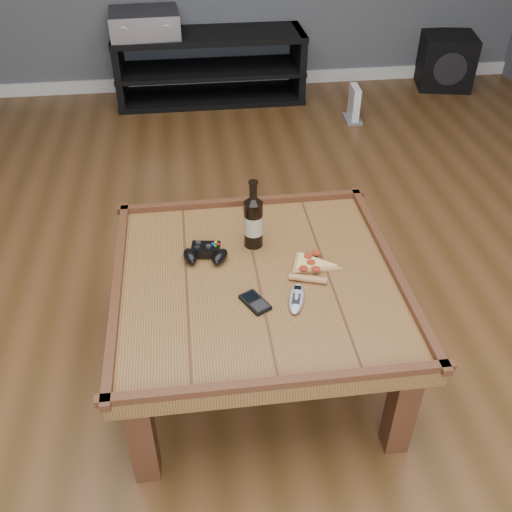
{
  "coord_description": "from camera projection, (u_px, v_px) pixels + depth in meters",
  "views": [
    {
      "loc": [
        -0.2,
        -1.53,
        1.73
      ],
      "look_at": [
        -0.0,
        0.03,
        0.52
      ],
      "focal_mm": 40.0,
      "sensor_mm": 36.0,
      "label": 1
    }
  ],
  "objects": [
    {
      "name": "baseboard",
      "position": [
        210.0,
        81.0,
        4.6
      ],
      "size": [
        5.0,
        0.02,
        0.1
      ],
      "primitive_type": "cube",
      "color": "silver",
      "rests_on": "ground"
    },
    {
      "name": "media_console",
      "position": [
        210.0,
        67.0,
        4.29
      ],
      "size": [
        1.4,
        0.45,
        0.5
      ],
      "color": "black",
      "rests_on": "ground"
    },
    {
      "name": "ground",
      "position": [
        258.0,
        364.0,
        2.27
      ],
      "size": [
        6.0,
        6.0,
        0.0
      ],
      "primitive_type": "plane",
      "color": "#4A2F15",
      "rests_on": "ground"
    },
    {
      "name": "smartphone",
      "position": [
        255.0,
        302.0,
        1.89
      ],
      "size": [
        0.11,
        0.13,
        0.02
      ],
      "rotation": [
        0.0,
        0.0,
        0.49
      ],
      "color": "black",
      "rests_on": "coffee_table"
    },
    {
      "name": "remote_control",
      "position": [
        296.0,
        298.0,
        1.9
      ],
      "size": [
        0.09,
        0.16,
        0.02
      ],
      "rotation": [
        0.0,
        0.0,
        -0.27
      ],
      "color": "#9DA2AB",
      "rests_on": "coffee_table"
    },
    {
      "name": "game_controller",
      "position": [
        205.0,
        253.0,
        2.07
      ],
      "size": [
        0.18,
        0.13,
        0.05
      ],
      "rotation": [
        0.0,
        0.0,
        -0.15
      ],
      "color": "black",
      "rests_on": "coffee_table"
    },
    {
      "name": "subwoofer",
      "position": [
        445.0,
        61.0,
        4.54
      ],
      "size": [
        0.47,
        0.47,
        0.4
      ],
      "rotation": [
        0.0,
        0.0,
        -0.21
      ],
      "color": "black",
      "rests_on": "ground"
    },
    {
      "name": "game_console",
      "position": [
        354.0,
        105.0,
        4.06
      ],
      "size": [
        0.12,
        0.2,
        0.25
      ],
      "rotation": [
        0.0,
        0.0,
        -0.05
      ],
      "color": "slate",
      "rests_on": "ground"
    },
    {
      "name": "av_receiver",
      "position": [
        145.0,
        23.0,
        4.03
      ],
      "size": [
        0.5,
        0.43,
        0.17
      ],
      "rotation": [
        0.0,
        0.0,
        0.05
      ],
      "color": "black",
      "rests_on": "media_console"
    },
    {
      "name": "coffee_table",
      "position": [
        258.0,
        290.0,
        2.04
      ],
      "size": [
        1.03,
        1.03,
        0.48
      ],
      "color": "#573718",
      "rests_on": "ground"
    },
    {
      "name": "beer_bottle",
      "position": [
        253.0,
        220.0,
        2.09
      ],
      "size": [
        0.07,
        0.07,
        0.27
      ],
      "color": "black",
      "rests_on": "coffee_table"
    },
    {
      "name": "pizza_slice",
      "position": [
        310.0,
        266.0,
        2.04
      ],
      "size": [
        0.21,
        0.27,
        0.02
      ],
      "rotation": [
        0.0,
        0.0,
        -0.32
      ],
      "color": "#B1804D",
      "rests_on": "coffee_table"
    }
  ]
}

